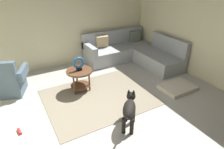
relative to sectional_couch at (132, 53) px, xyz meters
The scene contains 11 objects.
ground_plane 2.85m from the sectional_couch, 134.48° to the right, with size 6.00×6.00×0.10m, color #B7B2A8.
wall_back 2.43m from the sectional_couch, 155.18° to the left, with size 6.00×0.12×2.70m, color beige.
wall_right 2.47m from the sectional_couch, 64.73° to the right, with size 0.12×6.00×2.70m, color beige.
area_rug 2.28m from the sectional_couch, 144.24° to the right, with size 2.30×1.90×0.01m, color gray.
sectional_couch is the anchor object (origin of this frame).
armchair 3.54m from the sectional_couch, behind, with size 0.96×0.84×0.88m.
side_table 2.25m from the sectional_couch, 157.59° to the right, with size 0.60×0.60×0.54m.
torus_sculpture 2.28m from the sectional_couch, 157.59° to the right, with size 0.28×0.08×0.33m.
dog_bed_mat 1.96m from the sectional_couch, 90.16° to the right, with size 0.80×0.60×0.09m, color beige.
dog 3.00m from the sectional_couch, 125.80° to the right, with size 0.59×0.68×0.63m.
dog_toy_rope 3.90m from the sectional_couch, 155.15° to the right, with size 0.05×0.05×0.16m, color red.
Camera 1 is at (-1.42, -2.70, 2.50)m, focal length 31.59 mm.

